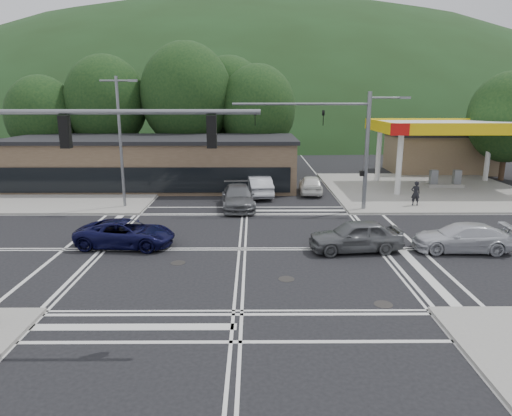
{
  "coord_description": "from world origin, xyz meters",
  "views": [
    {
      "loc": [
        0.58,
        -22.37,
        7.64
      ],
      "look_at": [
        0.73,
        3.23,
        1.4
      ],
      "focal_mm": 32.0,
      "sensor_mm": 36.0,
      "label": 1
    }
  ],
  "objects_px": {
    "car_blue_west": "(126,233)",
    "car_silver_east": "(462,237)",
    "car_queue_b": "(311,184)",
    "car_northbound": "(238,197)",
    "car_grey_center": "(355,236)",
    "pedestrian": "(416,193)",
    "car_queue_a": "(259,186)"
  },
  "relations": [
    {
      "from": "car_silver_east",
      "to": "pedestrian",
      "type": "relative_size",
      "value": 2.8
    },
    {
      "from": "car_grey_center",
      "to": "car_queue_a",
      "type": "relative_size",
      "value": 0.94
    },
    {
      "from": "car_blue_west",
      "to": "car_queue_a",
      "type": "bearing_deg",
      "value": -24.54
    },
    {
      "from": "car_grey_center",
      "to": "car_blue_west",
      "type": "bearing_deg",
      "value": -100.15
    },
    {
      "from": "car_blue_west",
      "to": "car_silver_east",
      "type": "relative_size",
      "value": 1.04
    },
    {
      "from": "car_queue_b",
      "to": "car_silver_east",
      "type": "bearing_deg",
      "value": 116.08
    },
    {
      "from": "pedestrian",
      "to": "car_blue_west",
      "type": "bearing_deg",
      "value": 27.62
    },
    {
      "from": "car_grey_center",
      "to": "car_queue_a",
      "type": "bearing_deg",
      "value": -166.69
    },
    {
      "from": "car_grey_center",
      "to": "car_queue_b",
      "type": "distance_m",
      "value": 14.31
    },
    {
      "from": "car_silver_east",
      "to": "car_northbound",
      "type": "xyz_separation_m",
      "value": [
        -11.68,
        9.3,
        0.09
      ]
    },
    {
      "from": "car_silver_east",
      "to": "car_queue_a",
      "type": "bearing_deg",
      "value": -139.44
    },
    {
      "from": "car_grey_center",
      "to": "car_silver_east",
      "type": "xyz_separation_m",
      "value": [
        5.42,
        0.0,
        -0.09
      ]
    },
    {
      "from": "car_blue_west",
      "to": "pedestrian",
      "type": "distance_m",
      "value": 20.11
    },
    {
      "from": "car_silver_east",
      "to": "car_queue_a",
      "type": "height_order",
      "value": "car_queue_a"
    },
    {
      "from": "car_silver_east",
      "to": "pedestrian",
      "type": "distance_m",
      "value": 9.46
    },
    {
      "from": "car_silver_east",
      "to": "car_northbound",
      "type": "height_order",
      "value": "car_northbound"
    },
    {
      "from": "car_northbound",
      "to": "car_queue_b",
      "type": "bearing_deg",
      "value": 36.51
    },
    {
      "from": "car_grey_center",
      "to": "car_queue_b",
      "type": "xyz_separation_m",
      "value": [
        -0.5,
        14.3,
        -0.05
      ]
    },
    {
      "from": "car_queue_b",
      "to": "car_blue_west",
      "type": "bearing_deg",
      "value": 53.51
    },
    {
      "from": "car_silver_east",
      "to": "car_northbound",
      "type": "bearing_deg",
      "value": -125.27
    },
    {
      "from": "car_queue_a",
      "to": "pedestrian",
      "type": "relative_size",
      "value": 2.87
    },
    {
      "from": "car_grey_center",
      "to": "pedestrian",
      "type": "relative_size",
      "value": 2.71
    },
    {
      "from": "car_silver_east",
      "to": "car_queue_b",
      "type": "relative_size",
      "value": 1.11
    },
    {
      "from": "car_silver_east",
      "to": "pedestrian",
      "type": "bearing_deg",
      "value": 177.89
    },
    {
      "from": "car_blue_west",
      "to": "car_queue_b",
      "type": "bearing_deg",
      "value": -35.15
    },
    {
      "from": "car_silver_east",
      "to": "pedestrian",
      "type": "height_order",
      "value": "pedestrian"
    },
    {
      "from": "car_grey_center",
      "to": "car_silver_east",
      "type": "relative_size",
      "value": 0.97
    },
    {
      "from": "car_queue_a",
      "to": "car_queue_b",
      "type": "height_order",
      "value": "car_queue_a"
    },
    {
      "from": "car_queue_a",
      "to": "pedestrian",
      "type": "xyz_separation_m",
      "value": [
        11.06,
        -3.94,
        0.2
      ]
    },
    {
      "from": "car_silver_east",
      "to": "car_queue_b",
      "type": "bearing_deg",
      "value": -154.26
    },
    {
      "from": "car_grey_center",
      "to": "car_northbound",
      "type": "height_order",
      "value": "car_grey_center"
    },
    {
      "from": "car_queue_a",
      "to": "pedestrian",
      "type": "distance_m",
      "value": 11.75
    }
  ]
}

